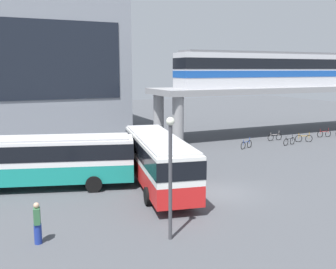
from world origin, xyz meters
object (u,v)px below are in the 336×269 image
Objects in this scene: pedestrian_by_bike_rack at (37,224)px; bicycle_blue at (246,145)px; bicycle_silver at (275,137)px; train at (281,69)px; bicycle_orange at (304,138)px; bicycle_black at (289,141)px; bus_secondary at (43,157)px; bicycle_red at (324,134)px; bus_main at (158,156)px.

bicycle_blue is at bearing 32.81° from pedestrian_by_bike_rack.
bicycle_silver is 0.98× the size of pedestrian_by_bike_rack.
train reaches higher than pedestrian_by_bike_rack.
train is 12.68m from bicycle_blue.
bicycle_black is at bearing -165.53° from bicycle_orange.
train reaches higher than bicycle_silver.
bus_secondary is 31.02m from bicycle_red.
bicycle_blue is 5.62m from bicycle_silver.
bus_main is 6.32× the size of bicycle_silver.
bicycle_silver is (0.36, 2.56, 0.00)m from bicycle_black.
bus_main is at bearing 34.20° from pedestrian_by_bike_rack.
bicycle_orange is 0.93× the size of bicycle_red.
bicycle_orange is (19.61, 7.92, -1.63)m from bus_main.
bicycle_black is at bearing -163.78° from bicycle_red.
bicycle_black is 0.98× the size of bicycle_silver.
bicycle_black is 27.94m from pedestrian_by_bike_rack.
bicycle_orange and bicycle_red have the same top height.
bicycle_red is at bearing 12.11° from bus_secondary.
bicycle_orange is at bearing 14.47° from bicycle_black.
bicycle_blue is 23.94m from pedestrian_by_bike_rack.
pedestrian_by_bike_rack is at bearing -149.08° from bicycle_silver.
bicycle_orange is at bearing 11.27° from bus_secondary.
bus_secondary is at bearing -167.89° from bicycle_red.
bicycle_silver is (17.49, 9.85, -1.63)m from bus_main.
bicycle_black and bicycle_blue have the same top height.
bicycle_black is 4.83m from bicycle_blue.
bicycle_red is at bearing 21.19° from bus_main.
bus_secondary is at bearing -163.46° from bicycle_silver.
bus_main is 6.35× the size of bicycle_red.
bicycle_black is at bearing 23.04° from bus_main.
pedestrian_by_bike_rack is (-20.12, -12.97, 0.51)m from bicycle_blue.
train is 14.78× the size of bicycle_black.
bus_secondary is 8.20m from pedestrian_by_bike_rack.
bus_main is 20.14m from bicycle_silver.
bicycle_orange is at bearing -104.81° from train.
bicycle_silver is (5.18, 2.18, 0.00)m from bicycle_blue.
train is at bearing 75.19° from bicycle_orange.
bus_main reaches higher than bicycle_silver.
bicycle_black is 6.91m from bicycle_red.
bicycle_silver is at bearing 16.54° from bus_secondary.
train is 14.57× the size of bicycle_red.
bicycle_silver is (-2.13, 1.92, 0.00)m from bicycle_orange.
train is 2.30× the size of bus_main.
bicycle_red is (11.45, 1.55, 0.00)m from bicycle_blue.
bicycle_black is 1.06× the size of bicycle_orange.
bus_secondary is 6.19× the size of pedestrian_by_bike_rack.
bicycle_red is at bearing 17.26° from bicycle_orange.
bus_main reaches higher than bicycle_blue.
bicycle_blue is 0.93× the size of pedestrian_by_bike_rack.
bicycle_black is at bearing -122.43° from train.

